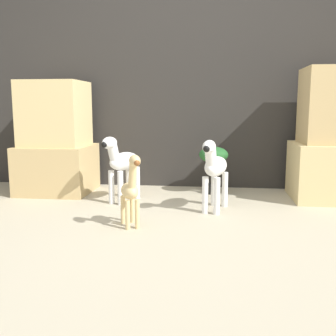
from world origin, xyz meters
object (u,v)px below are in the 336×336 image
zebra_right (215,168)px  zebra_left (122,163)px  potted_palm_front (214,159)px  giraffe_figurine (131,188)px

zebra_right → zebra_left: same height
potted_palm_front → zebra_left: bearing=-151.5°
zebra_left → giraffe_figurine: zebra_left is taller
zebra_right → potted_palm_front: (-0.01, 0.65, -0.01)m
zebra_left → giraffe_figurine: bearing=-72.0°
zebra_left → giraffe_figurine: 0.78m
potted_palm_front → giraffe_figurine: bearing=-116.0°
zebra_right → giraffe_figurine: bearing=-138.2°
zebra_left → potted_palm_front: 0.92m
giraffe_figurine → potted_palm_front: size_ratio=1.16×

